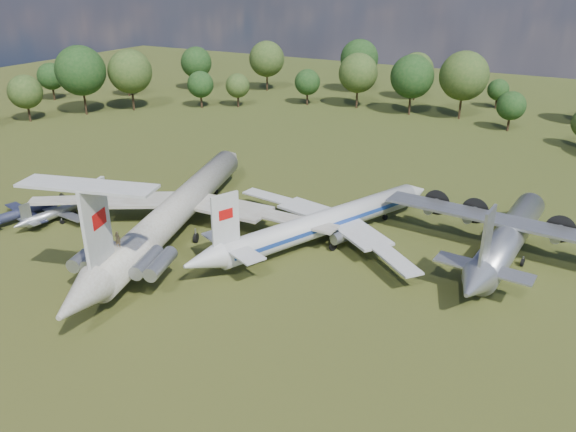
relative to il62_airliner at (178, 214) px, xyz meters
The scene contains 7 objects.
ground 5.81m from the il62_airliner, 28.95° to the left, with size 300.00×300.00×0.00m, color #294115.
il62_airliner is the anchor object (origin of this frame).
tu104_jet 19.32m from the il62_airliner, 21.80° to the left, with size 31.83×42.44×4.24m, color silver, non-canonical shape.
an12_transport 41.17m from the il62_airliner, 19.17° to the left, with size 30.93×34.57×4.55m, color #A7AAAF, non-canonical shape.
small_prop_west 22.60m from the il62_airliner, 160.61° to the right, with size 9.91×13.51×1.98m, color black, non-canonical shape.
small_prop_northwest 18.01m from the il62_airliner, 163.47° to the right, with size 10.05×13.71×2.01m, color #989A9F, non-canonical shape.
person_on_il62 15.50m from the il62_airliner, 73.72° to the right, with size 0.65×0.43×1.79m, color #95764C.
Camera 1 is at (40.60, -54.14, 31.81)m, focal length 35.00 mm.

